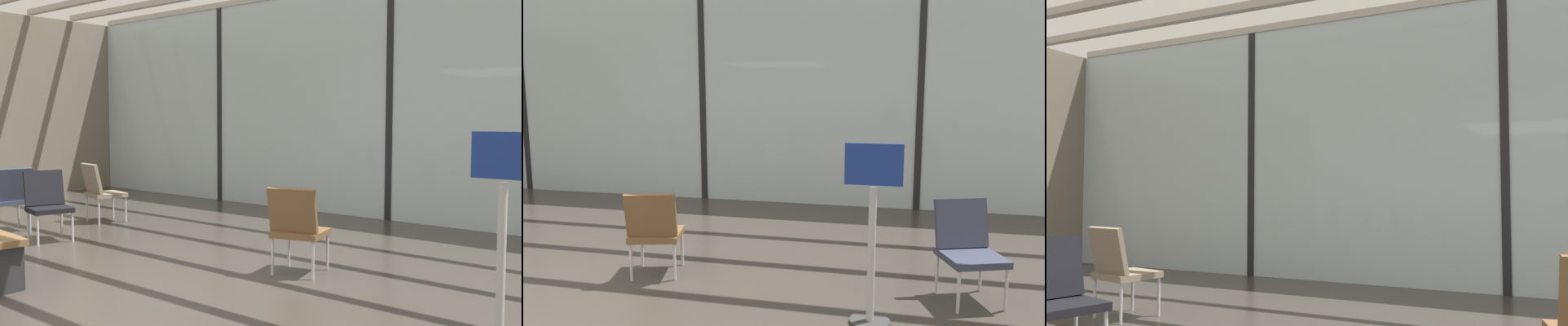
% 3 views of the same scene
% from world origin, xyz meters
% --- Properties ---
extents(glass_curtain_wall, '(14.00, 0.08, 3.54)m').
position_xyz_m(glass_curtain_wall, '(0.00, 5.20, 1.77)').
color(glass_curtain_wall, silver).
rests_on(glass_curtain_wall, ground).
extents(window_mullion_0, '(0.10, 0.12, 3.54)m').
position_xyz_m(window_mullion_0, '(-3.50, 5.20, 1.77)').
color(window_mullion_0, black).
rests_on(window_mullion_0, ground).
extents(window_mullion_1, '(0.10, 0.12, 3.54)m').
position_xyz_m(window_mullion_1, '(0.00, 5.20, 1.77)').
color(window_mullion_1, black).
rests_on(window_mullion_1, ground).
extents(parked_airplane, '(14.22, 3.82, 3.82)m').
position_xyz_m(parked_airplane, '(-0.64, 9.57, 1.91)').
color(parked_airplane, '#B2BCD6').
rests_on(parked_airplane, ground).
extents(lounge_chair_0, '(0.62, 0.59, 0.87)m').
position_xyz_m(lounge_chair_0, '(-2.51, 1.04, 0.49)').
color(lounge_chair_0, black).
rests_on(lounge_chair_0, ground).
extents(lounge_chair_3, '(0.57, 0.61, 0.87)m').
position_xyz_m(lounge_chair_3, '(-3.15, 2.27, 0.49)').
color(lounge_chair_3, '#7F705B').
rests_on(lounge_chair_3, ground).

